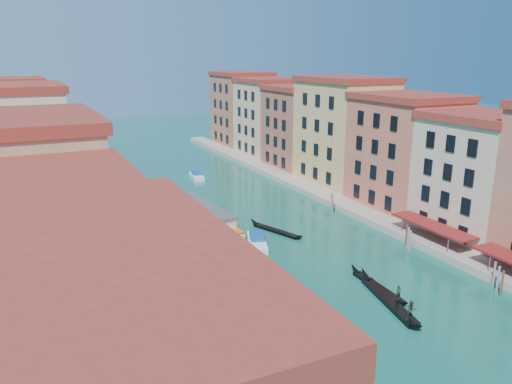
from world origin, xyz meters
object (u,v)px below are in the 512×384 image
(gondola_fore, at_px, (378,286))
(gondola_right, at_px, (390,300))
(vaporetto_near, at_px, (324,380))
(vaporetto_far, at_px, (200,215))

(gondola_fore, xyz_separation_m, gondola_right, (-1.16, -3.39, 0.16))
(gondola_right, bearing_deg, vaporetto_near, -134.59)
(vaporetto_near, distance_m, vaporetto_far, 42.38)
(vaporetto_near, distance_m, gondola_fore, 19.85)
(vaporetto_far, distance_m, gondola_right, 34.07)
(gondola_fore, bearing_deg, gondola_right, -106.79)
(vaporetto_far, relative_size, gondola_right, 1.49)
(gondola_right, bearing_deg, gondola_fore, 83.11)
(vaporetto_far, bearing_deg, gondola_fore, -76.80)
(vaporetto_far, xyz_separation_m, gondola_right, (9.14, -32.81, -0.80))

